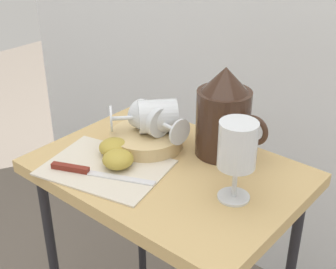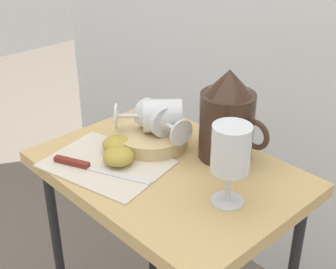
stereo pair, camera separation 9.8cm
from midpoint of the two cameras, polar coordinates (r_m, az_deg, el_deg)
curtain_drape at (r=1.37m, az=13.45°, el=13.68°), size 2.40×0.03×1.83m
table at (r=1.07m, az=-2.66°, el=-7.59°), size 0.57×0.41×0.69m
linen_napkin at (r=1.03m, az=-10.28°, el=-4.05°), size 0.29×0.24×0.00m
basket_tray at (r=1.10m, az=-5.18°, el=-0.63°), size 0.17×0.17×0.03m
pitcher at (r=1.04m, az=4.07°, el=1.71°), size 0.17×0.12×0.21m
wine_glass_upright at (r=0.87m, az=5.22°, el=-1.89°), size 0.07×0.07×0.16m
wine_glass_tipped_near at (r=1.08m, az=-4.63°, el=1.86°), size 0.15×0.08×0.07m
wine_glass_tipped_far at (r=1.08m, az=-4.11°, el=2.16°), size 0.15×0.16×0.08m
apple_half_left at (r=1.07m, az=-9.21°, el=-1.60°), size 0.07×0.07×0.04m
apple_half_right at (r=1.02m, az=-8.85°, el=-3.07°), size 0.07×0.07×0.04m
knife at (r=1.02m, az=-12.59°, el=-4.45°), size 0.22×0.11×0.01m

